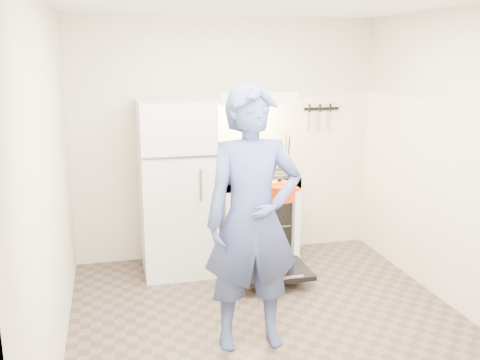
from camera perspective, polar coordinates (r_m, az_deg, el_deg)
name	(u,v)px	position (r m, az deg, el deg)	size (l,w,h in m)	color
floor	(276,331)	(4.38, 3.91, -15.82)	(3.60, 3.60, 0.00)	brown
back_wall	(226,140)	(5.64, -1.46, 4.33)	(3.20, 0.02, 2.50)	beige
refrigerator	(177,188)	(5.28, -6.77, -0.80)	(0.70, 0.70, 1.70)	silver
stove_body	(255,219)	(5.57, 1.63, -4.15)	(0.76, 0.65, 0.92)	silver
cooktop	(256,174)	(5.44, 1.67, 0.62)	(0.76, 0.65, 0.03)	black
backsplash	(248,158)	(5.69, 0.91, 2.37)	(0.76, 0.07, 0.20)	silver
oven_door	(272,271)	(5.15, 3.40, -9.65)	(0.70, 0.54, 0.04)	black
oven_rack	(255,221)	(5.57, 1.63, -4.35)	(0.60, 0.52, 0.01)	slate
range_hood	(254,97)	(5.40, 1.51, 8.85)	(0.76, 0.50, 0.12)	silver
knife_strip	(321,109)	(5.90, 8.66, 7.53)	(0.40, 0.02, 0.03)	black
pizza_stone	(257,217)	(5.63, 1.88, -4.01)	(0.37, 0.37, 0.02)	#987054
tea_kettle	(231,160)	(5.42, -1.01, 2.18)	(0.22, 0.18, 0.27)	#B4B4B9
utensil_jar	(288,165)	(5.38, 5.11, 1.62)	(0.09, 0.09, 0.13)	silver
person	(253,220)	(3.85, 1.36, -4.30)	(0.71, 0.46, 1.93)	navy
dutch_oven	(279,193)	(4.24, 4.22, -1.34)	(0.32, 0.25, 0.22)	red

